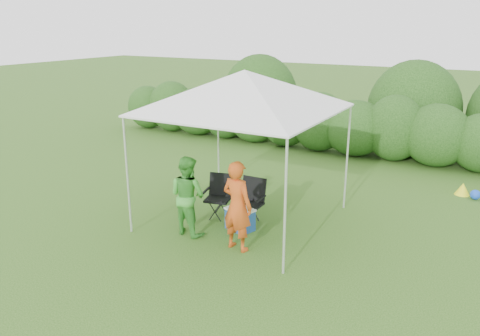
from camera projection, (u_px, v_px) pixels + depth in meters
The scene contains 10 objects.
ground at pixel (231, 228), 8.59m from camera, with size 70.00×70.00×0.00m, color #3B6520.
hedge at pixel (340, 125), 13.29m from camera, with size 15.40×1.53×1.80m.
canopy at pixel (244, 91), 8.27m from camera, with size 3.10×3.10×2.83m.
chair_right at pixel (251, 198), 8.73m from camera, with size 0.54×0.49×0.86m.
chair_left at pixel (219, 193), 9.03m from camera, with size 0.59×0.56×0.83m.
man at pixel (237, 206), 7.60m from camera, with size 0.56×0.37×1.53m, color #C44A16.
woman at pixel (188, 195), 8.21m from camera, with size 0.69×0.54×1.43m, color green.
cooler at pixel (240, 219), 8.48m from camera, with size 0.58×0.49×0.41m.
bottle at pixel (242, 204), 8.33m from camera, with size 0.06×0.06×0.24m, color #592D0C.
lawn_toy at pixel (466, 190), 10.16m from camera, with size 0.53×0.44×0.27m.
Camera 1 is at (4.00, -6.78, 3.62)m, focal length 35.00 mm.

